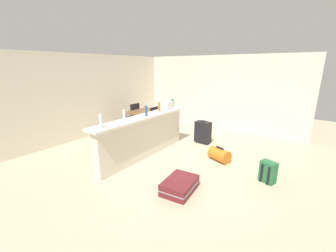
{
  "coord_description": "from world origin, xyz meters",
  "views": [
    {
      "loc": [
        -4.05,
        -2.74,
        2.16
      ],
      "look_at": [
        0.24,
        0.32,
        0.66
      ],
      "focal_mm": 22.81,
      "sensor_mm": 36.0,
      "label": 1
    }
  ],
  "objects": [
    {
      "name": "dining_table",
      "position": [
        1.01,
        1.83,
        0.65
      ],
      "size": [
        1.1,
        0.8,
        0.74
      ],
      "color": "brown",
      "rests_on": "ground_plane"
    },
    {
      "name": "bottle_amber",
      "position": [
        0.2,
        0.57,
        1.14
      ],
      "size": [
        0.06,
        0.06,
        0.23
      ],
      "primitive_type": "cylinder",
      "color": "#9E661E",
      "rests_on": "bar_countertop"
    },
    {
      "name": "bottle_clear",
      "position": [
        -1.65,
        0.5,
        1.16
      ],
      "size": [
        0.07,
        0.07,
        0.27
      ],
      "primitive_type": "cylinder",
      "color": "silver",
      "rests_on": "bar_countertop"
    },
    {
      "name": "duffel_bag_orange",
      "position": [
        0.4,
        -1.04,
        0.15
      ],
      "size": [
        0.45,
        0.55,
        0.34
      ],
      "color": "orange",
      "rests_on": "ground_plane"
    },
    {
      "name": "bar_countertop",
      "position": [
        -0.42,
        0.54,
        1.0
      ],
      "size": [
        2.96,
        0.4,
        0.05
      ],
      "primitive_type": "cube",
      "color": "white",
      "rests_on": "partition_half_wall"
    },
    {
      "name": "suitcase_upright_black",
      "position": [
        1.27,
        -0.17,
        0.33
      ],
      "size": [
        0.27,
        0.45,
        0.67
      ],
      "color": "black",
      "rests_on": "ground_plane"
    },
    {
      "name": "bottle_white",
      "position": [
        -1.07,
        0.5,
        1.15
      ],
      "size": [
        0.06,
        0.06,
        0.26
      ],
      "primitive_type": "cylinder",
      "color": "silver",
      "rests_on": "bar_countertop"
    },
    {
      "name": "suitcase_flat_maroon",
      "position": [
        -1.2,
        -0.96,
        0.11
      ],
      "size": [
        0.86,
        0.57,
        0.22
      ],
      "color": "maroon",
      "rests_on": "ground_plane"
    },
    {
      "name": "wall_right",
      "position": [
        3.05,
        0.3,
        1.25
      ],
      "size": [
        0.1,
        6.0,
        2.5
      ],
      "primitive_type": "cube",
      "color": "silver",
      "rests_on": "ground_plane"
    },
    {
      "name": "dining_chair_far_side",
      "position": [
        1.04,
        2.36,
        0.52
      ],
      "size": [
        0.41,
        0.41,
        0.93
      ],
      "color": "black",
      "rests_on": "ground_plane"
    },
    {
      "name": "bottle_green",
      "position": [
        0.86,
        0.61,
        1.14
      ],
      "size": [
        0.07,
        0.07,
        0.23
      ],
      "primitive_type": "cylinder",
      "color": "#2D6B38",
      "rests_on": "bar_countertop"
    },
    {
      "name": "bottle_blue",
      "position": [
        -0.4,
        0.48,
        1.15
      ],
      "size": [
        0.06,
        0.06,
        0.24
      ],
      "primitive_type": "cylinder",
      "color": "#284C89",
      "rests_on": "bar_countertop"
    },
    {
      "name": "backpack_green",
      "position": [
        0.04,
        -2.17,
        0.2
      ],
      "size": [
        0.3,
        0.32,
        0.42
      ],
      "color": "#286B3D",
      "rests_on": "ground_plane"
    },
    {
      "name": "partition_half_wall",
      "position": [
        -0.42,
        0.54,
        0.49
      ],
      "size": [
        2.8,
        0.2,
        0.98
      ],
      "primitive_type": "cube",
      "color": "silver",
      "rests_on": "ground_plane"
    },
    {
      "name": "dining_chair_near_partition",
      "position": [
        0.96,
        1.25,
        0.52
      ],
      "size": [
        0.43,
        0.43,
        0.93
      ],
      "color": "black",
      "rests_on": "ground_plane"
    },
    {
      "name": "wall_back",
      "position": [
        0.0,
        3.05,
        1.25
      ],
      "size": [
        6.6,
        0.1,
        2.5
      ],
      "primitive_type": "cube",
      "color": "silver",
      "rests_on": "ground_plane"
    },
    {
      "name": "grocery_bag",
      "position": [
        0.47,
        0.5,
        1.14
      ],
      "size": [
        0.26,
        0.18,
        0.22
      ],
      "primitive_type": "cube",
      "color": "silver",
      "rests_on": "bar_countertop"
    },
    {
      "name": "ground_plane",
      "position": [
        0.0,
        0.0,
        -0.03
      ],
      "size": [
        13.0,
        13.0,
        0.05
      ],
      "primitive_type": "cube",
      "color": "#BCAD8E"
    }
  ]
}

